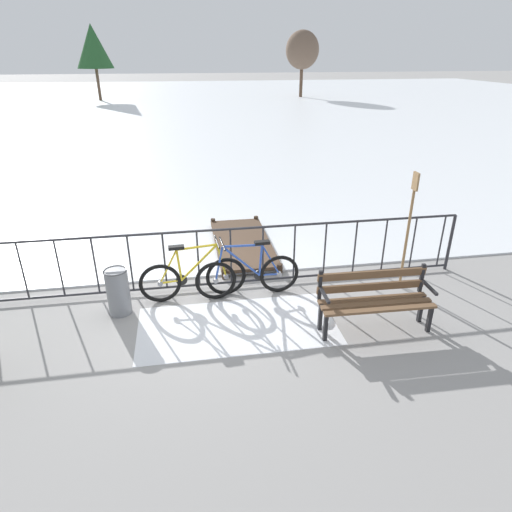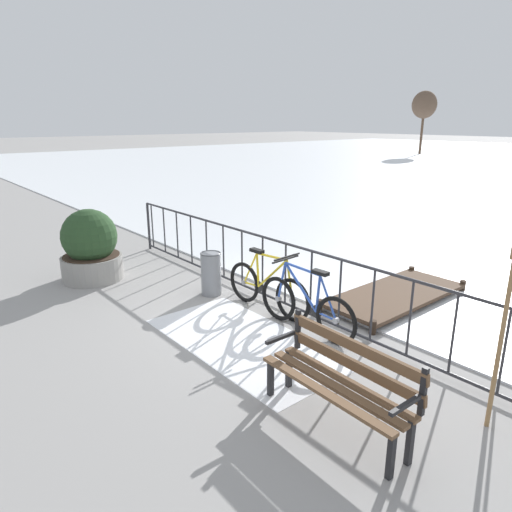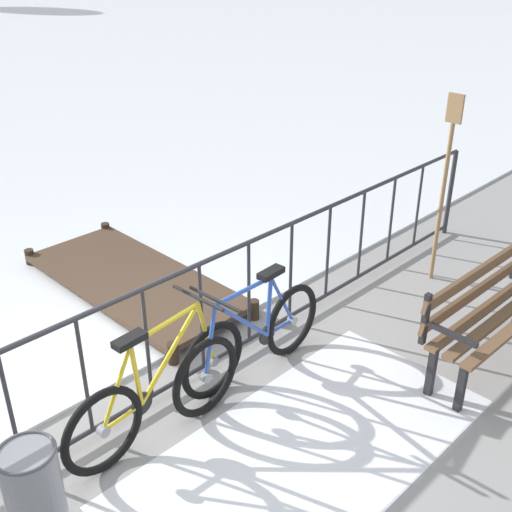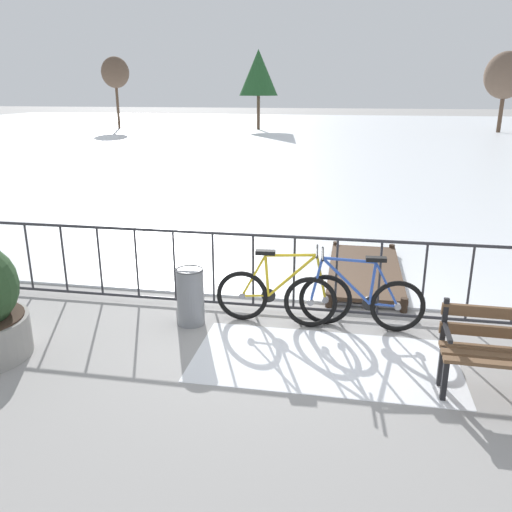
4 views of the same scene
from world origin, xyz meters
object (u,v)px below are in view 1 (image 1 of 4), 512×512
oar_upright (409,224)px  bicycle_second (248,275)px  park_bench (374,296)px  bicycle_near_railing (193,278)px  trash_bin (118,291)px

oar_upright → bicycle_second: bearing=176.8°
park_bench → oar_upright: 1.56m
oar_upright → bicycle_near_railing: bearing=176.7°
oar_upright → park_bench: bearing=-132.4°
trash_bin → park_bench: bearing=-15.4°
bicycle_second → park_bench: bearing=-36.5°
bicycle_second → trash_bin: 2.02m
bicycle_second → trash_bin: bearing=-174.3°
trash_bin → bicycle_near_railing: bearing=12.7°
bicycle_second → trash_bin: size_ratio=2.34×
bicycle_near_railing → bicycle_second: same height
bicycle_near_railing → park_bench: bearing=-26.7°
park_bench → bicycle_second: bearing=143.5°
trash_bin → oar_upright: oar_upright is taller
trash_bin → oar_upright: (4.60, 0.05, 0.76)m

